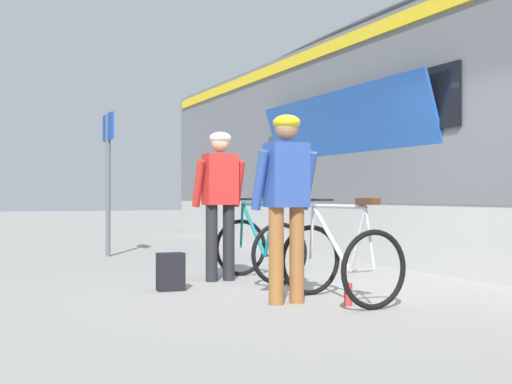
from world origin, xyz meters
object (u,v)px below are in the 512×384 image
(bicycle_far_teal, at_px, (259,247))
(backpack_on_platform, at_px, (171,272))
(cyclist_near_in_blue, at_px, (286,191))
(platform_sign_post, at_px, (108,159))
(train_car, at_px, (473,132))
(water_bottle_near_the_bikes, at_px, (348,295))
(cyclist_far_in_red, at_px, (220,192))
(bicycle_near_silver, at_px, (341,260))

(bicycle_far_teal, relative_size, backpack_on_platform, 2.75)
(bicycle_far_teal, height_order, backpack_on_platform, bicycle_far_teal)
(bicycle_far_teal, xyz_separation_m, backpack_on_platform, (-1.22, -0.41, -0.20))
(cyclist_near_in_blue, xyz_separation_m, backpack_on_platform, (-0.73, 1.29, -0.85))
(platform_sign_post, bearing_deg, bicycle_far_teal, -76.28)
(cyclist_near_in_blue, xyz_separation_m, bicycle_far_teal, (0.50, 1.70, -0.65))
(train_car, xyz_separation_m, platform_sign_post, (-4.74, 3.37, -0.34))
(water_bottle_near_the_bikes, bearing_deg, train_car, 34.46)
(backpack_on_platform, xyz_separation_m, platform_sign_post, (0.26, 4.36, 1.42))
(cyclist_far_in_red, relative_size, backpack_on_platform, 4.40)
(train_car, relative_size, cyclist_near_in_blue, 10.77)
(bicycle_far_teal, bearing_deg, cyclist_far_in_red, 162.85)
(water_bottle_near_the_bikes, bearing_deg, backpack_on_platform, 126.17)
(bicycle_near_silver, xyz_separation_m, platform_sign_post, (-0.98, 5.77, 1.22))
(water_bottle_near_the_bikes, bearing_deg, cyclist_far_in_red, 100.73)
(train_car, bearing_deg, bicycle_near_silver, -147.47)
(train_car, bearing_deg, water_bottle_near_the_bikes, -145.54)
(train_car, xyz_separation_m, bicycle_near_silver, (-3.76, -2.40, -1.56))
(cyclist_far_in_red, relative_size, platform_sign_post, 0.73)
(cyclist_far_in_red, relative_size, water_bottle_near_the_bikes, 8.63)
(backpack_on_platform, height_order, platform_sign_post, platform_sign_post)
(bicycle_near_silver, xyz_separation_m, water_bottle_near_the_bikes, (-0.05, -0.22, -0.30))
(backpack_on_platform, distance_m, water_bottle_near_the_bikes, 2.02)
(train_car, height_order, water_bottle_near_the_bikes, train_car)
(train_car, relative_size, backpack_on_platform, 47.46)
(train_car, distance_m, water_bottle_near_the_bikes, 4.99)
(train_car, distance_m, cyclist_near_in_blue, 4.93)
(train_car, distance_m, platform_sign_post, 5.83)
(cyclist_far_in_red, xyz_separation_m, backpack_on_platform, (-0.78, -0.55, -0.85))
(train_car, bearing_deg, cyclist_near_in_blue, -151.94)
(train_car, relative_size, cyclist_far_in_red, 10.77)
(backpack_on_platform, xyz_separation_m, water_bottle_near_the_bikes, (1.19, -1.62, -0.10))
(train_car, distance_m, bicycle_far_teal, 4.13)
(bicycle_far_teal, height_order, water_bottle_near_the_bikes, bicycle_far_teal)
(cyclist_near_in_blue, distance_m, backpack_on_platform, 1.71)
(cyclist_near_in_blue, xyz_separation_m, platform_sign_post, (-0.47, 5.65, 0.57))
(backpack_on_platform, bearing_deg, platform_sign_post, 89.67)
(train_car, height_order, backpack_on_platform, train_car)
(cyclist_near_in_blue, xyz_separation_m, water_bottle_near_the_bikes, (0.46, -0.34, -0.95))
(backpack_on_platform, bearing_deg, bicycle_far_teal, 21.68)
(cyclist_far_in_red, bearing_deg, cyclist_near_in_blue, -91.53)
(cyclist_near_in_blue, relative_size, cyclist_far_in_red, 1.00)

